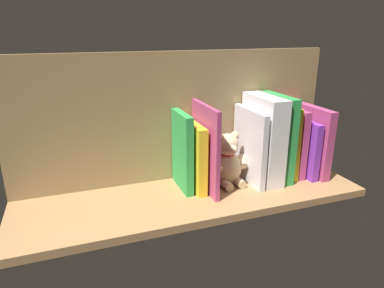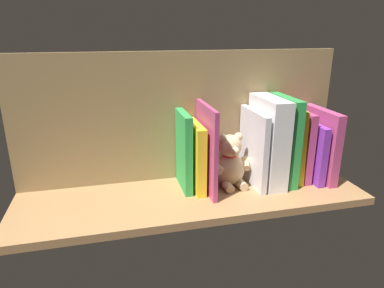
{
  "view_description": "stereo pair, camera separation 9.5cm",
  "coord_description": "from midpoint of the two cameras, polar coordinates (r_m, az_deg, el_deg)",
  "views": [
    {
      "loc": [
        30.66,
        84.81,
        45.44
      ],
      "look_at": [
        0.0,
        0.0,
        15.11
      ],
      "focal_mm": 32.22,
      "sensor_mm": 36.0,
      "label": 1
    },
    {
      "loc": [
        21.57,
        87.56,
        45.44
      ],
      "look_at": [
        0.0,
        0.0,
        15.11
      ],
      "focal_mm": 32.22,
      "sensor_mm": 36.0,
      "label": 2
    }
  ],
  "objects": [
    {
      "name": "ground_plane",
      "position": [
        1.01,
        -2.71,
        -8.76
      ],
      "size": [
        99.37,
        30.22,
        2.2
      ],
      "primitive_type": "cube",
      "color": "#A87A4C"
    },
    {
      "name": "shelf_back_panel",
      "position": [
        1.06,
        -4.97,
        4.41
      ],
      "size": [
        99.37,
        1.5,
        39.37
      ],
      "primitive_type": "cube",
      "color": "olive",
      "rests_on": "ground_plane"
    },
    {
      "name": "book_0",
      "position": [
        1.17,
        16.83,
        0.65
      ],
      "size": [
        2.77,
        18.73,
        22.12
      ],
      "primitive_type": "cube",
      "color": "#B23F72",
      "rests_on": "ground_plane"
    },
    {
      "name": "book_1",
      "position": [
        1.16,
        15.27,
        -0.37
      ],
      "size": [
        2.26,
        17.74,
        18.21
      ],
      "primitive_type": "cube",
      "color": "purple",
      "rests_on": "ground_plane"
    },
    {
      "name": "book_2",
      "position": [
        1.15,
        13.75,
        0.48
      ],
      "size": [
        2.27,
        15.43,
        21.75
      ],
      "primitive_type": "cube",
      "color": "#B23F72",
      "rests_on": "ground_plane"
    },
    {
      "name": "book_3",
      "position": [
        1.13,
        12.62,
        0.63
      ],
      "size": [
        2.22,
        15.67,
        23.1
      ],
      "primitive_type": "cube",
      "rotation": [
        0.0,
        0.02,
        0.0
      ],
      "color": "yellow",
      "rests_on": "ground_plane"
    },
    {
      "name": "book_4",
      "position": [
        1.1,
        11.48,
        1.16
      ],
      "size": [
        3.1,
        17.23,
        26.37
      ],
      "primitive_type": "cube",
      "color": "green",
      "rests_on": "ground_plane"
    },
    {
      "name": "dictionary_thick_white",
      "position": [
        1.07,
        9.2,
        0.83
      ],
      "size": [
        5.83,
        18.08,
        26.5
      ],
      "primitive_type": "cube",
      "color": "white",
      "rests_on": "ground_plane"
    },
    {
      "name": "book_5",
      "position": [
        1.06,
        6.93,
        -0.37
      ],
      "size": [
        1.74,
        18.1,
        22.8
      ],
      "primitive_type": "cube",
      "color": "silver",
      "rests_on": "ground_plane"
    },
    {
      "name": "teddy_bear",
      "position": [
        1.04,
        3.28,
        -2.93
      ],
      "size": [
        13.18,
        10.94,
        16.3
      ],
      "rotation": [
        0.0,
        0.0,
        0.09
      ],
      "color": "#D1B284",
      "rests_on": "ground_plane"
    },
    {
      "name": "book_6",
      "position": [
        0.99,
        -0.56,
        -0.7
      ],
      "size": [
        1.24,
        19.11,
        25.36
      ],
      "primitive_type": "cube",
      "color": "#B23F72",
      "rests_on": "ground_plane"
    },
    {
      "name": "book_7",
      "position": [
        1.01,
        -2.4,
        -2.04
      ],
      "size": [
        2.76,
        15.46,
        19.82
      ],
      "primitive_type": "cube",
      "rotation": [
        0.0,
        0.0,
        0.0
      ],
      "color": "yellow",
      "rests_on": "ground_plane"
    },
    {
      "name": "book_8",
      "position": [
        1.0,
        -4.33,
        -1.26
      ],
      "size": [
        2.18,
        13.81,
        22.98
      ],
      "primitive_type": "cube",
      "color": "green",
      "rests_on": "ground_plane"
    }
  ]
}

